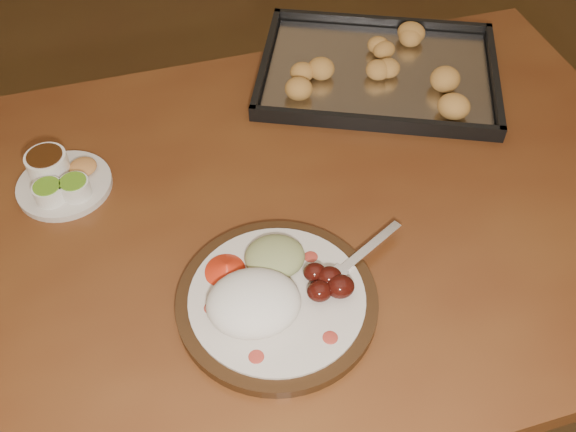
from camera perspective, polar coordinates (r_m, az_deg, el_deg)
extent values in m
plane|color=brown|center=(1.82, 4.71, -9.87)|extent=(4.00, 4.00, 0.00)
cube|color=brown|center=(1.08, -3.46, -0.87)|extent=(1.62, 1.11, 0.04)
cylinder|color=#462A15|center=(1.80, 15.53, 5.04)|extent=(0.07, 0.07, 0.71)
cylinder|color=black|center=(0.95, -0.98, -7.60)|extent=(0.30, 0.30, 0.02)
cylinder|color=beige|center=(0.95, -0.99, -7.27)|extent=(0.26, 0.26, 0.01)
ellipsoid|color=#AF352A|center=(0.89, -2.84, -12.38)|extent=(0.02, 0.02, 0.00)
ellipsoid|color=#AF352A|center=(0.91, 3.77, -10.73)|extent=(0.02, 0.02, 0.00)
ellipsoid|color=#AF352A|center=(0.99, 2.04, -3.64)|extent=(0.02, 0.02, 0.00)
ellipsoid|color=#AF352A|center=(0.94, -6.83, -8.12)|extent=(0.02, 0.02, 0.00)
ellipsoid|color=white|center=(0.92, -3.07, -7.71)|extent=(0.17, 0.15, 0.06)
ellipsoid|color=#49100A|center=(0.93, 2.82, -6.70)|extent=(0.04, 0.03, 0.03)
ellipsoid|color=#49100A|center=(0.95, 3.68, -5.42)|extent=(0.04, 0.03, 0.03)
ellipsoid|color=#49100A|center=(0.95, 2.39, -5.02)|extent=(0.04, 0.03, 0.03)
ellipsoid|color=#49100A|center=(0.94, 4.67, -6.27)|extent=(0.04, 0.03, 0.03)
ellipsoid|color=tan|center=(0.97, -1.18, -3.63)|extent=(0.11, 0.11, 0.04)
cone|color=red|center=(0.96, -5.47, -4.64)|extent=(0.09, 0.09, 0.03)
cube|color=white|center=(1.00, 7.17, -2.87)|extent=(0.12, 0.10, 0.00)
cube|color=white|center=(0.96, 4.15, -5.33)|extent=(0.05, 0.04, 0.00)
cylinder|color=white|center=(0.95, 3.53, -6.55)|extent=(0.03, 0.02, 0.00)
cylinder|color=white|center=(0.95, 3.24, -6.32)|extent=(0.03, 0.02, 0.00)
cylinder|color=white|center=(0.95, 2.95, -6.09)|extent=(0.03, 0.02, 0.00)
cylinder|color=white|center=(0.95, 2.66, -5.85)|extent=(0.03, 0.02, 0.00)
cylinder|color=silver|center=(1.17, -19.24, 2.61)|extent=(0.16, 0.16, 0.01)
cylinder|color=white|center=(1.14, -20.47, 1.96)|extent=(0.05, 0.05, 0.03)
cylinder|color=#5A941D|center=(1.13, -20.67, 2.48)|extent=(0.04, 0.04, 0.00)
cylinder|color=white|center=(1.13, -18.40, 2.39)|extent=(0.05, 0.05, 0.03)
cylinder|color=#5A941D|center=(1.12, -18.58, 2.92)|extent=(0.04, 0.04, 0.00)
cylinder|color=white|center=(1.18, -20.57, 4.31)|extent=(0.07, 0.07, 0.04)
cylinder|color=#331A09|center=(1.17, -20.84, 5.01)|extent=(0.06, 0.06, 0.00)
ellipsoid|color=#C37B45|center=(1.17, -17.78, 4.19)|extent=(0.05, 0.05, 0.02)
cube|color=black|center=(1.36, 7.98, 12.38)|extent=(0.55, 0.46, 0.01)
cube|color=black|center=(1.49, 8.29, 16.70)|extent=(0.46, 0.14, 0.02)
cube|color=black|center=(1.22, 7.76, 8.27)|extent=(0.46, 0.14, 0.02)
cube|color=black|center=(1.38, 17.88, 11.70)|extent=(0.10, 0.34, 0.02)
cube|color=black|center=(1.36, -1.97, 13.76)|extent=(0.10, 0.34, 0.02)
cube|color=silver|center=(1.35, 8.01, 12.59)|extent=(0.51, 0.42, 0.00)
ellipsoid|color=#D09149|center=(1.35, 10.67, 13.01)|extent=(0.05, 0.05, 0.04)
ellipsoid|color=#D09149|center=(1.38, 12.65, 13.74)|extent=(0.07, 0.07, 0.04)
ellipsoid|color=#D09149|center=(1.42, 9.64, 15.38)|extent=(0.07, 0.07, 0.04)
ellipsoid|color=#D09149|center=(1.39, 7.30, 14.76)|extent=(0.06, 0.06, 0.04)
ellipsoid|color=#D09149|center=(1.40, 5.34, 15.18)|extent=(0.07, 0.07, 0.04)
ellipsoid|color=#D09149|center=(1.35, 5.66, 13.83)|extent=(0.06, 0.06, 0.04)
ellipsoid|color=#D09149|center=(1.33, 2.74, 13.28)|extent=(0.06, 0.06, 0.04)
ellipsoid|color=#D09149|center=(1.28, 5.55, 11.47)|extent=(0.07, 0.07, 0.04)
ellipsoid|color=#D09149|center=(1.30, 7.06, 11.93)|extent=(0.06, 0.06, 0.04)
ellipsoid|color=#D09149|center=(1.28, 9.92, 10.97)|extent=(0.07, 0.07, 0.04)
ellipsoid|color=#D09149|center=(1.33, 10.25, 12.49)|extent=(0.07, 0.07, 0.04)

